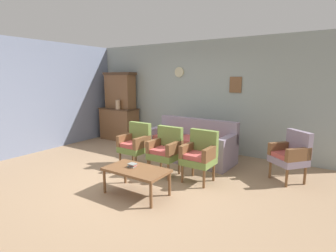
{
  "coord_description": "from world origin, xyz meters",
  "views": [
    {
      "loc": [
        2.92,
        -3.35,
        1.82
      ],
      "look_at": [
        0.08,
        1.0,
        0.85
      ],
      "focal_mm": 28.03,
      "sensor_mm": 36.0,
      "label": 1
    }
  ],
  "objects_px": {
    "vase_on_cabinet": "(118,105)",
    "armchair_row_middle": "(200,154)",
    "side_cabinet": "(119,124)",
    "armchair_near_couch_end": "(135,143)",
    "wingback_chair_by_fireplace": "(291,154)",
    "floral_couch": "(191,146)",
    "armchair_by_doorway": "(166,149)",
    "book_stack_on_table": "(132,165)",
    "coffee_table": "(136,171)"
  },
  "relations": [
    {
      "from": "side_cabinet",
      "to": "vase_on_cabinet",
      "type": "relative_size",
      "value": 4.5
    },
    {
      "from": "armchair_row_middle",
      "to": "wingback_chair_by_fireplace",
      "type": "distance_m",
      "value": 1.6
    },
    {
      "from": "floral_couch",
      "to": "wingback_chair_by_fireplace",
      "type": "relative_size",
      "value": 2.17
    },
    {
      "from": "armchair_near_couch_end",
      "to": "coffee_table",
      "type": "relative_size",
      "value": 0.9
    },
    {
      "from": "armchair_near_couch_end",
      "to": "armchair_by_doorway",
      "type": "distance_m",
      "value": 0.77
    },
    {
      "from": "armchair_near_couch_end",
      "to": "book_stack_on_table",
      "type": "relative_size",
      "value": 6.52
    },
    {
      "from": "side_cabinet",
      "to": "book_stack_on_table",
      "type": "xyz_separation_m",
      "value": [
        2.74,
        -2.59,
        -0.02
      ]
    },
    {
      "from": "coffee_table",
      "to": "vase_on_cabinet",
      "type": "bearing_deg",
      "value": 137.83
    },
    {
      "from": "vase_on_cabinet",
      "to": "book_stack_on_table",
      "type": "bearing_deg",
      "value": -42.97
    },
    {
      "from": "vase_on_cabinet",
      "to": "armchair_row_middle",
      "type": "relative_size",
      "value": 0.28
    },
    {
      "from": "armchair_near_couch_end",
      "to": "armchair_row_middle",
      "type": "bearing_deg",
      "value": 0.62
    },
    {
      "from": "armchair_row_middle",
      "to": "wingback_chair_by_fireplace",
      "type": "bearing_deg",
      "value": 33.04
    },
    {
      "from": "armchair_row_middle",
      "to": "coffee_table",
      "type": "bearing_deg",
      "value": -119.5
    },
    {
      "from": "armchair_row_middle",
      "to": "vase_on_cabinet",
      "type": "bearing_deg",
      "value": 156.67
    },
    {
      "from": "book_stack_on_table",
      "to": "side_cabinet",
      "type": "bearing_deg",
      "value": 136.56
    },
    {
      "from": "vase_on_cabinet",
      "to": "floral_couch",
      "type": "distance_m",
      "value": 2.72
    },
    {
      "from": "side_cabinet",
      "to": "armchair_row_middle",
      "type": "distance_m",
      "value": 3.78
    },
    {
      "from": "floral_couch",
      "to": "armchair_row_middle",
      "type": "bearing_deg",
      "value": -54.79
    },
    {
      "from": "vase_on_cabinet",
      "to": "coffee_table",
      "type": "bearing_deg",
      "value": -42.17
    },
    {
      "from": "armchair_near_couch_end",
      "to": "coffee_table",
      "type": "height_order",
      "value": "armchair_near_couch_end"
    },
    {
      "from": "vase_on_cabinet",
      "to": "floral_couch",
      "type": "xyz_separation_m",
      "value": [
        2.58,
        -0.42,
        -0.73
      ]
    },
    {
      "from": "armchair_near_couch_end",
      "to": "armchair_row_middle",
      "type": "height_order",
      "value": "same"
    },
    {
      "from": "side_cabinet",
      "to": "floral_couch",
      "type": "relative_size",
      "value": 0.59
    },
    {
      "from": "book_stack_on_table",
      "to": "armchair_by_doorway",
      "type": "bearing_deg",
      "value": 89.69
    },
    {
      "from": "side_cabinet",
      "to": "armchair_near_couch_end",
      "type": "height_order",
      "value": "side_cabinet"
    },
    {
      "from": "armchair_row_middle",
      "to": "book_stack_on_table",
      "type": "distance_m",
      "value": 1.22
    },
    {
      "from": "armchair_near_couch_end",
      "to": "armchair_row_middle",
      "type": "distance_m",
      "value": 1.45
    },
    {
      "from": "side_cabinet",
      "to": "floral_couch",
      "type": "bearing_deg",
      "value": -12.42
    },
    {
      "from": "vase_on_cabinet",
      "to": "wingback_chair_by_fireplace",
      "type": "bearing_deg",
      "value": -6.73
    },
    {
      "from": "armchair_row_middle",
      "to": "armchair_near_couch_end",
      "type": "bearing_deg",
      "value": -179.38
    },
    {
      "from": "side_cabinet",
      "to": "armchair_by_doorway",
      "type": "bearing_deg",
      "value": -30.93
    },
    {
      "from": "armchair_near_couch_end",
      "to": "wingback_chair_by_fireplace",
      "type": "distance_m",
      "value": 2.93
    },
    {
      "from": "side_cabinet",
      "to": "vase_on_cabinet",
      "type": "bearing_deg",
      "value": -50.86
    },
    {
      "from": "wingback_chair_by_fireplace",
      "to": "vase_on_cabinet",
      "type": "bearing_deg",
      "value": 173.27
    },
    {
      "from": "armchair_by_doorway",
      "to": "armchair_row_middle",
      "type": "height_order",
      "value": "same"
    },
    {
      "from": "wingback_chair_by_fireplace",
      "to": "coffee_table",
      "type": "bearing_deg",
      "value": -135.31
    },
    {
      "from": "armchair_near_couch_end",
      "to": "wingback_chair_by_fireplace",
      "type": "xyz_separation_m",
      "value": [
        2.79,
        0.89,
        0.0
      ]
    },
    {
      "from": "coffee_table",
      "to": "armchair_row_middle",
      "type": "bearing_deg",
      "value": 60.5
    },
    {
      "from": "floral_couch",
      "to": "side_cabinet",
      "type": "bearing_deg",
      "value": 167.58
    },
    {
      "from": "vase_on_cabinet",
      "to": "floral_couch",
      "type": "relative_size",
      "value": 0.13
    },
    {
      "from": "coffee_table",
      "to": "book_stack_on_table",
      "type": "relative_size",
      "value": 7.24
    },
    {
      "from": "armchair_row_middle",
      "to": "wingback_chair_by_fireplace",
      "type": "height_order",
      "value": "same"
    },
    {
      "from": "vase_on_cabinet",
      "to": "armchair_by_doorway",
      "type": "distance_m",
      "value": 3.04
    },
    {
      "from": "side_cabinet",
      "to": "vase_on_cabinet",
      "type": "height_order",
      "value": "vase_on_cabinet"
    },
    {
      "from": "armchair_by_doorway",
      "to": "armchair_row_middle",
      "type": "distance_m",
      "value": 0.68
    },
    {
      "from": "floral_couch",
      "to": "armchair_by_doorway",
      "type": "xyz_separation_m",
      "value": [
        0.02,
        -1.04,
        0.17
      ]
    },
    {
      "from": "side_cabinet",
      "to": "wingback_chair_by_fireplace",
      "type": "relative_size",
      "value": 1.28
    },
    {
      "from": "armchair_near_couch_end",
      "to": "armchair_row_middle",
      "type": "xyz_separation_m",
      "value": [
        1.45,
        0.02,
        0.0
      ]
    },
    {
      "from": "side_cabinet",
      "to": "floral_couch",
      "type": "distance_m",
      "value": 2.79
    },
    {
      "from": "coffee_table",
      "to": "floral_couch",
      "type": "bearing_deg",
      "value": 93.31
    }
  ]
}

